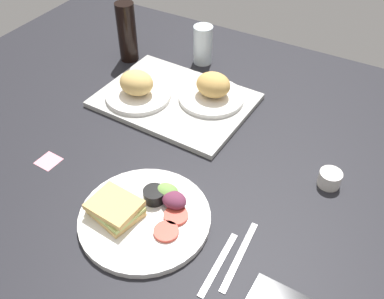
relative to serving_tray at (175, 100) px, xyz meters
The scene contains 11 objects.
ground_plane 27.70cm from the serving_tray, 56.08° to the right, with size 190.00×150.00×3.00cm, color black.
serving_tray is the anchor object (origin of this frame).
bread_plate_near 11.99cm from the serving_tray, 154.16° to the right, with size 20.01×20.01×8.61cm.
bread_plate_far 12.05cm from the serving_tray, 27.89° to the left, with size 19.84×19.84×8.57cm.
plate_with_salad 45.38cm from the serving_tray, 67.80° to the right, with size 30.27×30.27×5.40cm.
drinking_glass 26.18cm from the serving_tray, 99.15° to the left, with size 6.58×6.58×13.25cm, color silver.
soda_bottle 32.32cm from the serving_tray, 152.46° to the left, with size 6.40×6.40×20.31cm, color black.
espresso_cup 52.17cm from the serving_tray, 11.49° to the right, with size 5.60×5.60×4.00cm, color silver.
fork 58.32cm from the serving_tray, 49.61° to the right, with size 17.00×1.40×0.50cm, color #B7B7BC.
knife 57.43cm from the serving_tray, 44.73° to the right, with size 19.00×1.40×0.50cm, color #B7B7BC.
sticky_note 41.82cm from the serving_tray, 111.63° to the right, with size 5.60×5.60×0.12cm, color pink.
Camera 1 is at (42.25, -67.53, 78.62)cm, focal length 40.03 mm.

